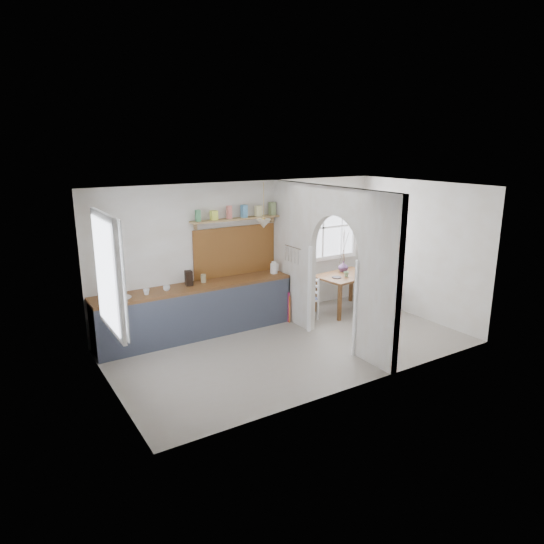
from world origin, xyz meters
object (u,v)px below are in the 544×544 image
dining_table (346,293)px  vase (343,266)px  chair_right (382,283)px  kettle (274,267)px  chair_left (306,298)px

dining_table → vase: bearing=58.1°
chair_right → vase: (-0.84, 0.27, 0.40)m
chair_right → kettle: bearing=92.7°
chair_right → dining_table: bearing=99.6°
chair_right → kettle: 2.51m
vase → chair_right: bearing=-17.6°
chair_left → vase: 1.15m
kettle → dining_table: bearing=-23.4°
dining_table → chair_left: (-0.94, 0.05, 0.04)m
chair_left → vase: vase is taller
dining_table → chair_right: (0.94, -0.04, 0.07)m
chair_left → vase: (1.04, 0.18, 0.44)m
chair_right → kettle: size_ratio=4.02×
chair_right → chair_left: bearing=99.3°
dining_table → vase: size_ratio=5.59×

